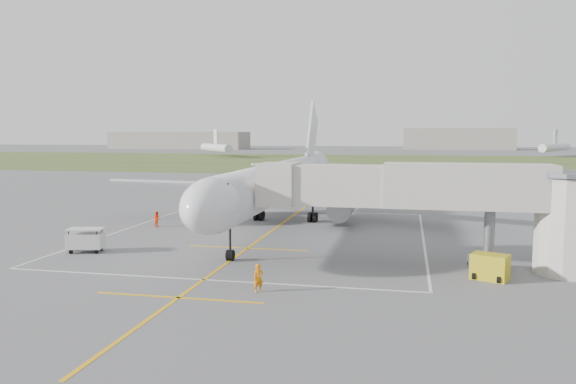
% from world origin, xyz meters
% --- Properties ---
extents(ground, '(700.00, 700.00, 0.00)m').
position_xyz_m(ground, '(0.00, 0.00, 0.00)').
color(ground, '#59595C').
rests_on(ground, ground).
extents(grass_strip, '(700.00, 120.00, 0.02)m').
position_xyz_m(grass_strip, '(0.00, 130.00, 0.01)').
color(grass_strip, '#3F5123').
rests_on(grass_strip, ground).
extents(apron_markings, '(28.20, 60.00, 0.01)m').
position_xyz_m(apron_markings, '(0.00, -5.82, 0.01)').
color(apron_markings, '#EEA50E').
rests_on(apron_markings, ground).
extents(airliner, '(38.93, 46.75, 13.52)m').
position_xyz_m(airliner, '(-0.00, 0.75, 4.39)').
color(airliner, silver).
rests_on(airliner, ground).
extents(jet_bridge, '(23.40, 5.00, 7.20)m').
position_xyz_m(jet_bridge, '(15.72, -13.50, 4.74)').
color(jet_bridge, '#A9A699').
rests_on(jet_bridge, ground).
extents(gpu_unit, '(2.57, 2.21, 1.64)m').
position_xyz_m(gpu_unit, '(17.74, -16.15, 0.81)').
color(gpu_unit, '#B1A016').
rests_on(gpu_unit, ground).
extents(baggage_cart, '(2.96, 2.14, 1.86)m').
position_xyz_m(baggage_cart, '(-11.94, -14.00, 0.95)').
color(baggage_cart, silver).
rests_on(baggage_cart, ground).
extents(ramp_worker_nose, '(0.72, 0.66, 1.65)m').
position_xyz_m(ramp_worker_nose, '(4.12, -21.88, 0.82)').
color(ramp_worker_nose, orange).
rests_on(ramp_worker_nose, ground).
extents(ramp_worker_wing, '(0.95, 0.91, 1.55)m').
position_xyz_m(ramp_worker_wing, '(-11.73, -1.73, 0.77)').
color(ramp_worker_wing, '#FF3E08').
rests_on(ramp_worker_wing, ground).
extents(distant_hangars, '(345.00, 49.00, 12.00)m').
position_xyz_m(distant_hangars, '(-16.15, 265.19, 5.17)').
color(distant_hangars, gray).
rests_on(distant_hangars, ground).
extents(distant_aircraft, '(151.62, 63.51, 8.85)m').
position_xyz_m(distant_aircraft, '(4.78, 173.43, 3.59)').
color(distant_aircraft, silver).
rests_on(distant_aircraft, ground).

